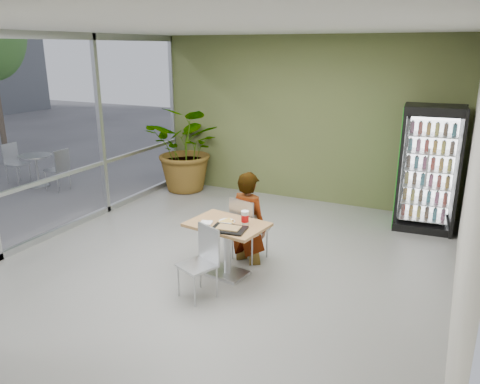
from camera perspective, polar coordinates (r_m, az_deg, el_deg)
name	(u,v)px	position (r m, az deg, el deg)	size (l,w,h in m)	color
ground	(219,267)	(6.67, -2.60, -9.17)	(7.00, 7.00, 0.00)	gray
room_envelope	(217,157)	(6.13, -2.80, 4.34)	(6.00, 7.00, 3.20)	silver
storefront_frame	(49,138)	(7.98, -22.23, 6.11)	(0.10, 7.00, 3.20)	#ACAFB1
dining_table	(227,238)	(6.25, -1.56, -5.66)	(1.10, 0.84, 0.75)	#B3804D
chair_far	(246,225)	(6.65, 0.69, -4.00)	(0.51, 0.51, 0.95)	#ACAFB1
chair_near	(203,256)	(5.79, -4.53, -7.79)	(0.52, 0.52, 0.89)	#ACAFB1
seated_woman	(248,227)	(6.70, 1.04, -4.25)	(0.60, 0.39, 1.62)	black
pizza_plate	(227,221)	(6.21, -1.61, -3.51)	(0.29, 0.22, 0.03)	silver
soda_cup	(245,218)	(6.11, 0.61, -3.16)	(0.10, 0.10, 0.18)	silver
napkin_stack	(206,223)	(6.17, -4.14, -3.77)	(0.15, 0.15, 0.02)	silver
cafeteria_tray	(229,229)	(5.94, -1.41, -4.55)	(0.44, 0.32, 0.02)	black
beverage_fridge	(428,169)	(8.36, 21.95, 2.65)	(1.01, 0.80, 2.08)	black
potted_plant	(188,149)	(9.98, -6.33, 5.28)	(1.65, 1.42, 1.83)	#3D722D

